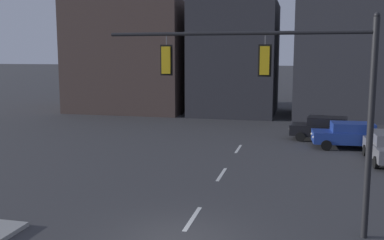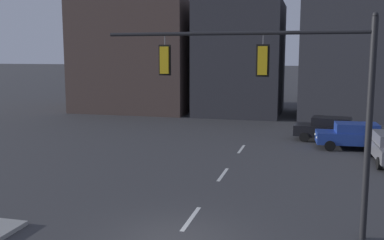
{
  "view_description": "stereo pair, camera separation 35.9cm",
  "coord_description": "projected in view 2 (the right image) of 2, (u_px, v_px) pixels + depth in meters",
  "views": [
    {
      "loc": [
        3.54,
        -12.74,
        5.81
      ],
      "look_at": [
        -0.67,
        4.66,
        3.13
      ],
      "focal_mm": 41.86,
      "sensor_mm": 36.0,
      "label": 1
    },
    {
      "loc": [
        3.89,
        -12.65,
        5.81
      ],
      "look_at": [
        -0.67,
        4.66,
        3.13
      ],
      "focal_mm": 41.86,
      "sensor_mm": 36.0,
      "label": 2
    }
  ],
  "objects": [
    {
      "name": "lane_centreline",
      "position": [
        191.0,
        218.0,
        15.85
      ],
      "size": [
        0.16,
        26.4,
        0.01
      ],
      "color": "silver",
      "rests_on": "ground"
    },
    {
      "name": "signal_mast_near_side",
      "position": [
        287.0,
        86.0,
        14.08
      ],
      "size": [
        8.58,
        0.37,
        7.01
      ],
      "color": "black",
      "rests_on": "ground"
    },
    {
      "name": "building_row",
      "position": [
        301.0,
        63.0,
        42.38
      ],
      "size": [
        48.32,
        13.01,
        11.49
      ],
      "color": "#473833",
      "rests_on": "ground"
    },
    {
      "name": "car_lot_nearside",
      "position": [
        354.0,
        135.0,
        27.19
      ],
      "size": [
        4.55,
        2.16,
        1.61
      ],
      "color": "navy",
      "rests_on": "ground"
    },
    {
      "name": "car_lot_middle",
      "position": [
        329.0,
        129.0,
        29.64
      ],
      "size": [
        4.6,
        2.32,
        1.61
      ],
      "color": "black",
      "rests_on": "ground"
    }
  ]
}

